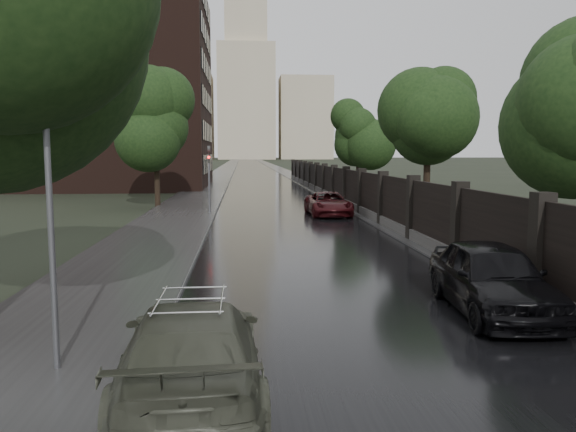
{
  "coord_description": "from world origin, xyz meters",
  "views": [
    {
      "loc": [
        -2.39,
        -7.5,
        3.62
      ],
      "look_at": [
        -0.88,
        11.12,
        1.5
      ],
      "focal_mm": 35.0,
      "sensor_mm": 36.0,
      "label": 1
    }
  ],
  "objects_px": {
    "traffic_light": "(209,174)",
    "car_right_far": "(328,204)",
    "tree_right_c": "(359,137)",
    "car_right_near": "(492,278)",
    "lamp_post": "(50,213)",
    "tree_left_far": "(156,127)",
    "volga_sedan": "(192,350)",
    "tree_right_b": "(428,127)"
  },
  "relations": [
    {
      "from": "lamp_post",
      "to": "car_right_near",
      "type": "height_order",
      "value": "lamp_post"
    },
    {
      "from": "tree_left_far",
      "to": "car_right_near",
      "type": "bearing_deg",
      "value": -66.32
    },
    {
      "from": "tree_right_b",
      "to": "lamp_post",
      "type": "bearing_deg",
      "value": -122.18
    },
    {
      "from": "tree_left_far",
      "to": "car_right_far",
      "type": "bearing_deg",
      "value": -28.21
    },
    {
      "from": "tree_right_b",
      "to": "lamp_post",
      "type": "relative_size",
      "value": 1.37
    },
    {
      "from": "tree_left_far",
      "to": "lamp_post",
      "type": "relative_size",
      "value": 1.45
    },
    {
      "from": "tree_left_far",
      "to": "car_right_near",
      "type": "height_order",
      "value": "tree_left_far"
    },
    {
      "from": "tree_left_far",
      "to": "tree_right_b",
      "type": "bearing_deg",
      "value": -27.3
    },
    {
      "from": "tree_right_b",
      "to": "lamp_post",
      "type": "height_order",
      "value": "tree_right_b"
    },
    {
      "from": "car_right_near",
      "to": "car_right_far",
      "type": "xyz_separation_m",
      "value": [
        -0.67,
        19.88,
        -0.13
      ]
    },
    {
      "from": "traffic_light",
      "to": "car_right_far",
      "type": "distance_m",
      "value": 7.07
    },
    {
      "from": "tree_right_c",
      "to": "car_right_far",
      "type": "height_order",
      "value": "tree_right_c"
    },
    {
      "from": "tree_right_b",
      "to": "lamp_post",
      "type": "distance_m",
      "value": 24.33
    },
    {
      "from": "tree_left_far",
      "to": "car_right_near",
      "type": "relative_size",
      "value": 1.54
    },
    {
      "from": "car_right_near",
      "to": "tree_right_c",
      "type": "bearing_deg",
      "value": 87.32
    },
    {
      "from": "lamp_post",
      "to": "volga_sedan",
      "type": "height_order",
      "value": "lamp_post"
    },
    {
      "from": "tree_right_b",
      "to": "volga_sedan",
      "type": "xyz_separation_m",
      "value": [
        -10.66,
        -21.44,
        -4.23
      ]
    },
    {
      "from": "lamp_post",
      "to": "traffic_light",
      "type": "distance_m",
      "value": 23.52
    },
    {
      "from": "tree_right_c",
      "to": "traffic_light",
      "type": "xyz_separation_m",
      "value": [
        -11.8,
        -15.01,
        -2.55
      ]
    },
    {
      "from": "car_right_near",
      "to": "car_right_far",
      "type": "bearing_deg",
      "value": 96.15
    },
    {
      "from": "traffic_light",
      "to": "car_right_far",
      "type": "relative_size",
      "value": 0.81
    },
    {
      "from": "car_right_near",
      "to": "tree_right_b",
      "type": "bearing_deg",
      "value": 80.43
    },
    {
      "from": "car_right_near",
      "to": "traffic_light",
      "type": "bearing_deg",
      "value": 114.29
    },
    {
      "from": "traffic_light",
      "to": "car_right_far",
      "type": "xyz_separation_m",
      "value": [
        6.83,
        -0.64,
        -1.71
      ]
    },
    {
      "from": "tree_left_far",
      "to": "car_right_far",
      "type": "relative_size",
      "value": 1.5
    },
    {
      "from": "traffic_light",
      "to": "car_right_far",
      "type": "height_order",
      "value": "traffic_light"
    },
    {
      "from": "tree_right_b",
      "to": "car_right_far",
      "type": "bearing_deg",
      "value": 154.67
    },
    {
      "from": "tree_right_b",
      "to": "tree_right_c",
      "type": "height_order",
      "value": "same"
    },
    {
      "from": "traffic_light",
      "to": "volga_sedan",
      "type": "xyz_separation_m",
      "value": [
        1.14,
        -24.44,
        -1.67
      ]
    },
    {
      "from": "tree_right_c",
      "to": "tree_right_b",
      "type": "bearing_deg",
      "value": -90.0
    },
    {
      "from": "car_right_far",
      "to": "tree_left_far",
      "type": "bearing_deg",
      "value": 150.54
    },
    {
      "from": "lamp_post",
      "to": "car_right_far",
      "type": "xyz_separation_m",
      "value": [
        7.93,
        22.85,
        -1.99
      ]
    },
    {
      "from": "lamp_post",
      "to": "car_right_far",
      "type": "height_order",
      "value": "lamp_post"
    },
    {
      "from": "tree_left_far",
      "to": "volga_sedan",
      "type": "bearing_deg",
      "value": -80.66
    },
    {
      "from": "lamp_post",
      "to": "volga_sedan",
      "type": "bearing_deg",
      "value": -22.82
    },
    {
      "from": "tree_right_b",
      "to": "volga_sedan",
      "type": "height_order",
      "value": "tree_right_b"
    },
    {
      "from": "car_right_far",
      "to": "traffic_light",
      "type": "bearing_deg",
      "value": 173.38
    },
    {
      "from": "lamp_post",
      "to": "car_right_near",
      "type": "bearing_deg",
      "value": 19.06
    },
    {
      "from": "tree_right_c",
      "to": "volga_sedan",
      "type": "relative_size",
      "value": 1.41
    },
    {
      "from": "tree_left_far",
      "to": "tree_right_b",
      "type": "distance_m",
      "value": 17.45
    },
    {
      "from": "traffic_light",
      "to": "car_right_near",
      "type": "bearing_deg",
      "value": -69.94
    },
    {
      "from": "tree_right_b",
      "to": "tree_right_c",
      "type": "distance_m",
      "value": 18.0
    }
  ]
}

